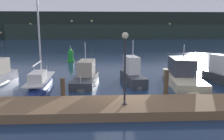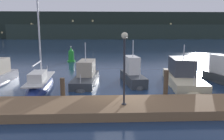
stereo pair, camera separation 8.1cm
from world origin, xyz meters
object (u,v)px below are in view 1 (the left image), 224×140
Objects in this scene: motorboat_berth_3 at (86,79)px; channel_buoy at (71,56)px; motorboat_berth_4 at (132,79)px; motorboat_berth_5 at (182,79)px; dock_lamppost at (125,57)px; sailboat_berth_2 at (41,86)px.

channel_buoy is (-2.85, 12.01, 0.49)m from motorboat_berth_3.
motorboat_berth_4 is at bearing -2.46° from motorboat_berth_3.
dock_lamppost reaches higher than motorboat_berth_5.
sailboat_berth_2 is 1.25× the size of motorboat_berth_5.
sailboat_berth_2 reaches higher than motorboat_berth_4.
sailboat_berth_2 reaches higher than channel_buoy.
channel_buoy is at bearing 88.29° from sailboat_berth_2.
dock_lamppost is (5.66, -5.31, 2.76)m from sailboat_berth_2.
motorboat_berth_3 is 7.68m from motorboat_berth_5.
sailboat_berth_2 is at bearing -175.88° from motorboat_berth_5.
sailboat_berth_2 reaches higher than motorboat_berth_3.
sailboat_berth_2 is at bearing 136.82° from dock_lamppost.
channel_buoy is (-6.58, 12.17, 0.44)m from motorboat_berth_4.
motorboat_berth_4 is 2.27× the size of channel_buoy.
sailboat_berth_2 is 3.50m from motorboat_berth_3.
sailboat_berth_2 is 1.60× the size of motorboat_berth_3.
sailboat_berth_2 is 2.58× the size of dock_lamppost.
motorboat_berth_5 is (3.93, -0.35, -0.02)m from motorboat_berth_4.
dock_lamppost is at bearing -74.22° from channel_buoy.
motorboat_berth_4 reaches higher than channel_buoy.
sailboat_berth_2 is 7.07m from motorboat_berth_4.
motorboat_berth_3 is at bearing 110.08° from dock_lamppost.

